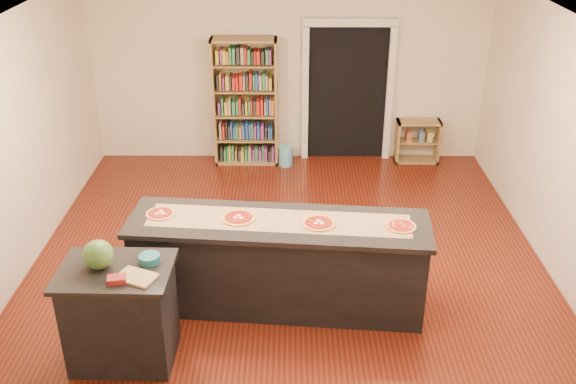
{
  "coord_description": "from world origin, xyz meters",
  "views": [
    {
      "loc": [
        0.03,
        -6.04,
        4.14
      ],
      "look_at": [
        0.0,
        0.2,
        1.0
      ],
      "focal_mm": 40.0,
      "sensor_mm": 36.0,
      "label": 1
    }
  ],
  "objects_px": {
    "side_counter": "(121,314)",
    "low_shelf": "(417,141)",
    "kitchen_island": "(279,263)",
    "bookshelf": "(245,102)",
    "waste_bin": "(286,156)",
    "watermelon": "(98,255)"
  },
  "relations": [
    {
      "from": "waste_bin",
      "to": "kitchen_island",
      "type": "bearing_deg",
      "value": -90.71
    },
    {
      "from": "watermelon",
      "to": "kitchen_island",
      "type": "bearing_deg",
      "value": 27.79
    },
    {
      "from": "side_counter",
      "to": "watermelon",
      "type": "distance_m",
      "value": 0.64
    },
    {
      "from": "side_counter",
      "to": "waste_bin",
      "type": "bearing_deg",
      "value": 72.8
    },
    {
      "from": "kitchen_island",
      "to": "low_shelf",
      "type": "xyz_separation_m",
      "value": [
        2.11,
        3.76,
        -0.17
      ]
    },
    {
      "from": "side_counter",
      "to": "waste_bin",
      "type": "height_order",
      "value": "side_counter"
    },
    {
      "from": "low_shelf",
      "to": "bookshelf",
      "type": "bearing_deg",
      "value": -179.38
    },
    {
      "from": "side_counter",
      "to": "watermelon",
      "type": "xyz_separation_m",
      "value": [
        -0.13,
        0.02,
        0.63
      ]
    },
    {
      "from": "low_shelf",
      "to": "waste_bin",
      "type": "bearing_deg",
      "value": -175.14
    },
    {
      "from": "low_shelf",
      "to": "waste_bin",
      "type": "distance_m",
      "value": 2.08
    },
    {
      "from": "waste_bin",
      "to": "watermelon",
      "type": "bearing_deg",
      "value": -110.04
    },
    {
      "from": "waste_bin",
      "to": "watermelon",
      "type": "height_order",
      "value": "watermelon"
    },
    {
      "from": "side_counter",
      "to": "low_shelf",
      "type": "distance_m",
      "value": 5.82
    },
    {
      "from": "kitchen_island",
      "to": "waste_bin",
      "type": "relative_size",
      "value": 9.55
    },
    {
      "from": "side_counter",
      "to": "bookshelf",
      "type": "relative_size",
      "value": 0.51
    },
    {
      "from": "bookshelf",
      "to": "low_shelf",
      "type": "distance_m",
      "value": 2.76
    },
    {
      "from": "kitchen_island",
      "to": "side_counter",
      "type": "xyz_separation_m",
      "value": [
        -1.43,
        -0.85,
        -0.0
      ]
    },
    {
      "from": "side_counter",
      "to": "waste_bin",
      "type": "xyz_separation_m",
      "value": [
        1.48,
        4.44,
        -0.34
      ]
    },
    {
      "from": "bookshelf",
      "to": "side_counter",
      "type": "bearing_deg",
      "value": -100.67
    },
    {
      "from": "bookshelf",
      "to": "low_shelf",
      "type": "bearing_deg",
      "value": 0.62
    },
    {
      "from": "low_shelf",
      "to": "waste_bin",
      "type": "height_order",
      "value": "low_shelf"
    },
    {
      "from": "side_counter",
      "to": "watermelon",
      "type": "height_order",
      "value": "watermelon"
    }
  ]
}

